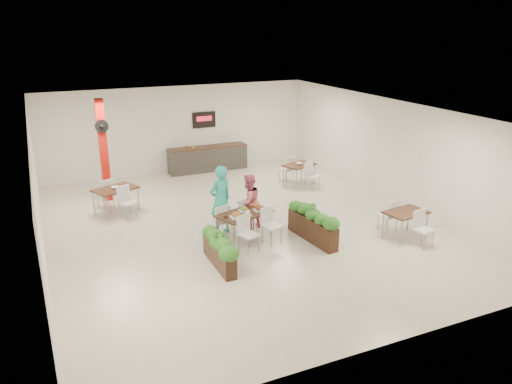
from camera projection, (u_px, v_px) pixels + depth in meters
ground at (241, 227)px, 13.79m from camera, size 12.00×12.00×0.00m
room_shell at (240, 156)px, 13.15m from camera, size 10.10×12.10×3.22m
red_column at (103, 149)px, 15.38m from camera, size 0.40×0.41×3.20m
service_counter at (208, 158)px, 18.91m from camera, size 3.00×0.64×2.20m
main_table at (244, 217)px, 12.73m from camera, size 1.68×1.93×0.92m
diner_man at (220, 200)px, 13.05m from camera, size 0.79×0.65×1.88m
diner_woman at (248, 202)px, 13.41m from camera, size 0.90×0.80×1.55m
planter_left at (219, 246)px, 11.41m from camera, size 0.42×1.71×0.88m
planter_right at (312, 222)px, 12.78m from camera, size 0.54×1.92×1.00m
side_table_a at (115, 192)px, 14.63m from camera, size 1.42×1.65×0.92m
side_table_b at (299, 168)px, 17.13m from camera, size 1.24×1.67×0.92m
side_table_c at (406, 216)px, 12.84m from camera, size 1.19×1.67×0.92m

